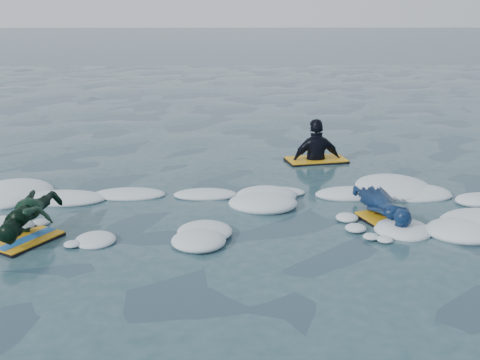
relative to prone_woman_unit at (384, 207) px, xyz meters
name	(u,v)px	position (x,y,z in m)	size (l,w,h in m)	color
ground	(244,236)	(-1.99, -0.57, -0.19)	(120.00, 120.00, 0.00)	#1A2D3F
foam_band	(242,210)	(-1.99, 0.47, -0.19)	(12.00, 3.10, 0.30)	silver
prone_woman_unit	(384,207)	(0.00, 0.00, 0.00)	(0.82, 1.55, 0.37)	black
prone_child_unit	(30,219)	(-4.75, -0.57, 0.08)	(0.87, 1.40, 0.52)	black
waiting_rider_unit	(316,163)	(-0.51, 3.09, -0.19)	(1.23, 0.84, 1.70)	black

